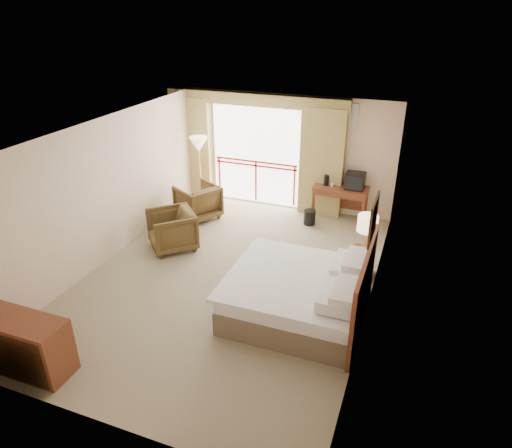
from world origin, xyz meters
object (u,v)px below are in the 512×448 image
at_px(tv, 355,181).
at_px(armchair_far, 199,217).
at_px(wastebasket, 309,217).
at_px(desk, 341,193).
at_px(armchair_near, 173,247).
at_px(floor_lamp, 199,147).
at_px(dresser, 25,345).
at_px(table_lamp, 368,224).
at_px(bed, 300,294).
at_px(side_table, 173,216).
at_px(nightstand, 363,263).

xyz_separation_m(tv, armchair_far, (-3.39, -1.06, -0.98)).
relative_size(wastebasket, armchair_far, 0.38).
bearing_deg(desk, armchair_near, -142.40).
bearing_deg(floor_lamp, dresser, -86.15).
relative_size(table_lamp, dresser, 0.52).
bearing_deg(desk, bed, -92.55).
relative_size(desk, tv, 2.89).
height_order(armchair_far, side_table, side_table).
xyz_separation_m(nightstand, side_table, (-4.20, 0.42, 0.07)).
relative_size(armchair_near, dresser, 0.72).
bearing_deg(table_lamp, nightstand, -90.00).
relative_size(bed, floor_lamp, 1.25).
relative_size(tv, side_table, 0.85).
bearing_deg(side_table, dresser, -85.73).
xyz_separation_m(tv, armchair_near, (-3.20, -2.56, -0.98)).
bearing_deg(dresser, armchair_far, 89.12).
xyz_separation_m(bed, wastebasket, (-0.70, 3.28, -0.21)).
height_order(nightstand, dresser, dresser).
bearing_deg(armchair_far, dresser, 30.41).
xyz_separation_m(wastebasket, dresser, (-2.41, -5.78, 0.24)).
relative_size(bed, side_table, 4.31).
distance_m(tv, armchair_far, 3.68).
xyz_separation_m(bed, armchair_near, (-3.03, 1.21, -0.38)).
height_order(table_lamp, desk, table_lamp).
relative_size(floor_lamp, dresser, 1.38).
distance_m(wastebasket, armchair_far, 2.58).
relative_size(bed, dresser, 1.73).
relative_size(table_lamp, armchair_near, 0.72).
bearing_deg(nightstand, dresser, -138.29).
distance_m(wastebasket, floor_lamp, 3.10).
bearing_deg(armchair_far, floor_lamp, -129.16).
bearing_deg(nightstand, floor_lamp, 151.22).
height_order(tv, side_table, tv).
bearing_deg(armchair_far, wastebasket, 132.07).
height_order(nightstand, side_table, nightstand).
distance_m(armchair_near, dresser, 3.74).
relative_size(desk, armchair_far, 1.39).
distance_m(wastebasket, dresser, 6.27).
height_order(desk, wastebasket, desk).
relative_size(wastebasket, side_table, 0.67).
bearing_deg(floor_lamp, tv, 4.99).
distance_m(tv, side_table, 4.10).
bearing_deg(side_table, nightstand, -5.68).
bearing_deg(desk, tv, -15.71).
bearing_deg(armchair_near, table_lamp, 51.29).
bearing_deg(armchair_near, dresser, -45.45).
distance_m(desk, dresser, 7.00).
height_order(table_lamp, armchair_far, table_lamp).
xyz_separation_m(table_lamp, side_table, (-4.20, 0.37, -0.69)).
relative_size(nightstand, tv, 1.25).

